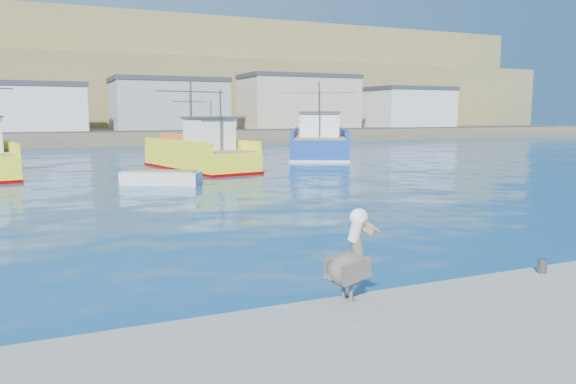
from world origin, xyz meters
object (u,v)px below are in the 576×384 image
object	(u,v)px
trawler_blue	(319,143)
boat_orange	(198,141)
skiff_mid	(161,179)
pelican	(351,261)
trawler_yellow_b	(201,155)

from	to	relation	value
trawler_blue	boat_orange	distance (m)	14.18
boat_orange	skiff_mid	bearing A→B (deg)	-108.94
skiff_mid	pelican	world-z (taller)	pelican
trawler_blue	skiff_mid	bearing A→B (deg)	-139.77
skiff_mid	pelican	distance (m)	22.32
boat_orange	skiff_mid	world-z (taller)	boat_orange
trawler_blue	skiff_mid	xyz separation A→B (m)	(-17.06, -14.44, -0.88)
trawler_yellow_b	trawler_blue	distance (m)	14.83
boat_orange	pelican	distance (m)	49.35
trawler_yellow_b	skiff_mid	distance (m)	8.29
skiff_mid	pelican	xyz separation A→B (m)	(-0.97, -22.28, 0.92)
trawler_yellow_b	boat_orange	bearing A→B (deg)	75.83
boat_orange	pelican	size ratio (longest dim) A/B	5.28
trawler_yellow_b	boat_orange	xyz separation A→B (m)	(4.78, 18.93, 0.01)
trawler_blue	skiff_mid	size ratio (longest dim) A/B	3.28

